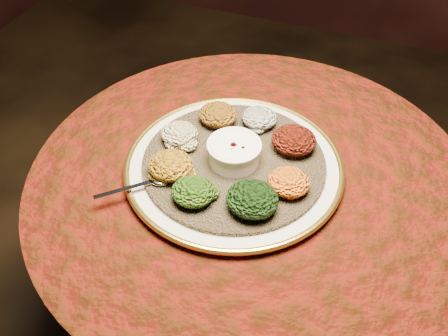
% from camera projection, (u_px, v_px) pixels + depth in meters
% --- Properties ---
extents(table, '(0.96, 0.96, 0.73)m').
position_uv_depth(table, '(249.00, 227.00, 1.20)').
color(table, black).
rests_on(table, ground).
extents(platter, '(0.55, 0.55, 0.02)m').
position_uv_depth(platter, '(234.00, 166.00, 1.07)').
color(platter, silver).
rests_on(platter, table).
extents(injera, '(0.49, 0.49, 0.01)m').
position_uv_depth(injera, '(234.00, 162.00, 1.06)').
color(injera, brown).
rests_on(injera, platter).
extents(stew_bowl, '(0.11, 0.11, 0.05)m').
position_uv_depth(stew_bowl, '(234.00, 151.00, 1.04)').
color(stew_bowl, white).
rests_on(stew_bowl, injera).
extents(spoon, '(0.12, 0.11, 0.01)m').
position_uv_depth(spoon, '(154.00, 181.00, 1.01)').
color(spoon, silver).
rests_on(spoon, injera).
extents(portion_ayib, '(0.08, 0.08, 0.04)m').
position_uv_depth(portion_ayib, '(259.00, 118.00, 1.13)').
color(portion_ayib, beige).
rests_on(portion_ayib, injera).
extents(portion_kitfo, '(0.10, 0.09, 0.05)m').
position_uv_depth(portion_kitfo, '(294.00, 140.00, 1.07)').
color(portion_kitfo, black).
rests_on(portion_kitfo, injera).
extents(portion_tikil, '(0.09, 0.08, 0.04)m').
position_uv_depth(portion_tikil, '(289.00, 182.00, 0.99)').
color(portion_tikil, '#C66F10').
rests_on(portion_tikil, injera).
extents(portion_gomen, '(0.10, 0.10, 0.05)m').
position_uv_depth(portion_gomen, '(252.00, 199.00, 0.95)').
color(portion_gomen, black).
rests_on(portion_gomen, injera).
extents(portion_mixveg, '(0.09, 0.08, 0.04)m').
position_uv_depth(portion_mixveg, '(193.00, 191.00, 0.97)').
color(portion_mixveg, '#AD280B').
rests_on(portion_mixveg, injera).
extents(portion_kik, '(0.09, 0.09, 0.04)m').
position_uv_depth(portion_kik, '(171.00, 165.00, 1.02)').
color(portion_kik, '#BD8210').
rests_on(portion_kik, injera).
extents(portion_timatim, '(0.08, 0.08, 0.04)m').
position_uv_depth(portion_timatim, '(179.00, 134.00, 1.09)').
color(portion_timatim, maroon).
rests_on(portion_timatim, injera).
extents(portion_shiro, '(0.09, 0.08, 0.04)m').
position_uv_depth(portion_shiro, '(218.00, 115.00, 1.14)').
color(portion_shiro, brown).
rests_on(portion_shiro, injera).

